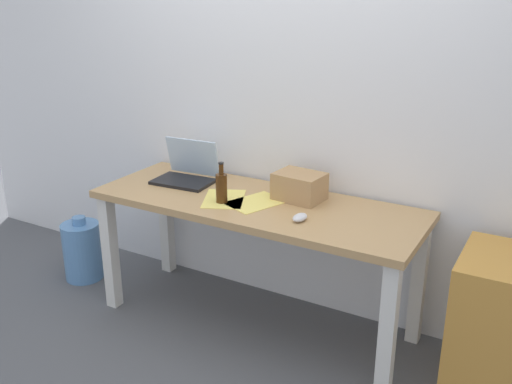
{
  "coord_description": "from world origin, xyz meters",
  "views": [
    {
      "loc": [
        1.42,
        -2.48,
        1.82
      ],
      "look_at": [
        0.0,
        0.0,
        0.79
      ],
      "focal_mm": 40.07,
      "sensor_mm": 36.0,
      "label": 1
    }
  ],
  "objects_px": {
    "desk": "(256,219)",
    "computer_mouse": "(300,217)",
    "beer_bottle": "(222,187)",
    "laptop_left": "(187,173)",
    "water_cooler_jug": "(82,251)",
    "filing_cabinet": "(499,328)",
    "cardboard_box": "(299,186)"
  },
  "relations": [
    {
      "from": "water_cooler_jug",
      "to": "filing_cabinet",
      "type": "relative_size",
      "value": 0.62
    },
    {
      "from": "laptop_left",
      "to": "beer_bottle",
      "type": "bearing_deg",
      "value": -27.97
    },
    {
      "from": "computer_mouse",
      "to": "desk",
      "type": "bearing_deg",
      "value": 160.85
    },
    {
      "from": "water_cooler_jug",
      "to": "desk",
      "type": "bearing_deg",
      "value": 4.63
    },
    {
      "from": "desk",
      "to": "computer_mouse",
      "type": "distance_m",
      "value": 0.37
    },
    {
      "from": "filing_cabinet",
      "to": "desk",
      "type": "bearing_deg",
      "value": -178.83
    },
    {
      "from": "beer_bottle",
      "to": "water_cooler_jug",
      "type": "distance_m",
      "value": 1.28
    },
    {
      "from": "computer_mouse",
      "to": "water_cooler_jug",
      "type": "height_order",
      "value": "computer_mouse"
    },
    {
      "from": "desk",
      "to": "laptop_left",
      "type": "bearing_deg",
      "value": 170.59
    },
    {
      "from": "filing_cabinet",
      "to": "computer_mouse",
      "type": "bearing_deg",
      "value": -170.44
    },
    {
      "from": "beer_bottle",
      "to": "cardboard_box",
      "type": "xyz_separation_m",
      "value": [
        0.33,
        0.25,
        -0.01
      ]
    },
    {
      "from": "computer_mouse",
      "to": "water_cooler_jug",
      "type": "distance_m",
      "value": 1.68
    },
    {
      "from": "beer_bottle",
      "to": "desk",
      "type": "bearing_deg",
      "value": 37.76
    },
    {
      "from": "laptop_left",
      "to": "computer_mouse",
      "type": "bearing_deg",
      "value": -14.61
    },
    {
      "from": "beer_bottle",
      "to": "filing_cabinet",
      "type": "relative_size",
      "value": 0.32
    },
    {
      "from": "laptop_left",
      "to": "water_cooler_jug",
      "type": "bearing_deg",
      "value": -165.74
    },
    {
      "from": "laptop_left",
      "to": "water_cooler_jug",
      "type": "distance_m",
      "value": 0.97
    },
    {
      "from": "filing_cabinet",
      "to": "cardboard_box",
      "type": "bearing_deg",
      "value": 174.14
    },
    {
      "from": "laptop_left",
      "to": "filing_cabinet",
      "type": "bearing_deg",
      "value": -1.92
    },
    {
      "from": "computer_mouse",
      "to": "cardboard_box",
      "type": "distance_m",
      "value": 0.31
    },
    {
      "from": "desk",
      "to": "beer_bottle",
      "type": "bearing_deg",
      "value": -142.24
    },
    {
      "from": "laptop_left",
      "to": "computer_mouse",
      "type": "xyz_separation_m",
      "value": [
        0.84,
        -0.22,
        -0.04
      ]
    },
    {
      "from": "laptop_left",
      "to": "beer_bottle",
      "type": "height_order",
      "value": "laptop_left"
    },
    {
      "from": "laptop_left",
      "to": "water_cooler_jug",
      "type": "relative_size",
      "value": 0.82
    },
    {
      "from": "water_cooler_jug",
      "to": "filing_cabinet",
      "type": "height_order",
      "value": "filing_cabinet"
    },
    {
      "from": "filing_cabinet",
      "to": "beer_bottle",
      "type": "bearing_deg",
      "value": -174.42
    },
    {
      "from": "water_cooler_jug",
      "to": "beer_bottle",
      "type": "bearing_deg",
      "value": -0.55
    },
    {
      "from": "beer_bottle",
      "to": "filing_cabinet",
      "type": "bearing_deg",
      "value": 5.58
    },
    {
      "from": "beer_bottle",
      "to": "computer_mouse",
      "type": "height_order",
      "value": "beer_bottle"
    },
    {
      "from": "desk",
      "to": "filing_cabinet",
      "type": "relative_size",
      "value": 2.56
    },
    {
      "from": "desk",
      "to": "beer_bottle",
      "type": "relative_size",
      "value": 8.07
    },
    {
      "from": "desk",
      "to": "filing_cabinet",
      "type": "height_order",
      "value": "desk"
    }
  ]
}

